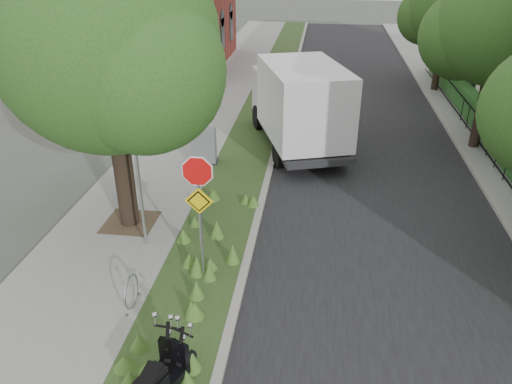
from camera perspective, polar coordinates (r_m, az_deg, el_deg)
ground at (r=11.38m, az=0.41°, el=-12.50°), size 120.00×120.00×0.00m
sidewalk_near at (r=20.72m, az=-7.95°, el=6.59°), size 3.50×60.00×0.12m
verge at (r=20.20m, az=-0.34°, el=6.30°), size 2.00×60.00×0.12m
kerb_near at (r=20.09m, az=2.50°, el=6.18°), size 0.20×60.00×0.13m
road at (r=20.15m, az=12.51°, el=5.42°), size 7.00×60.00×0.01m
kerb_far at (r=20.76m, az=22.20°, el=4.83°), size 0.20×60.00×0.13m
footpath_far at (r=21.27m, az=26.61°, el=4.43°), size 3.20×60.00×0.12m
street_tree_main at (r=12.88m, az=-16.82°, el=15.06°), size 6.21×5.54×7.66m
bare_post at (r=12.44m, az=-13.31°, el=1.97°), size 0.08×0.08×4.00m
bike_hoop at (r=11.20m, az=-14.09°, el=-10.99°), size 0.06×0.78×0.77m
sign_assembly at (r=10.79m, az=-6.57°, el=-0.25°), size 0.94×0.08×3.22m
fence_far at (r=20.75m, az=24.35°, el=6.21°), size 0.04×24.00×1.00m
hedge_far at (r=20.97m, az=26.18°, el=6.03°), size 1.00×24.00×1.10m
far_tree_b at (r=19.85m, az=25.67°, el=16.30°), size 4.83×4.31×6.56m
far_tree_c at (r=27.58m, az=20.84°, el=18.68°), size 4.37×3.89×5.93m
box_truck at (r=18.77m, az=4.91°, el=10.26°), size 4.18×6.62×2.80m
utility_cabinet at (r=17.62m, az=-5.98°, el=5.25°), size 0.99×0.71×1.26m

